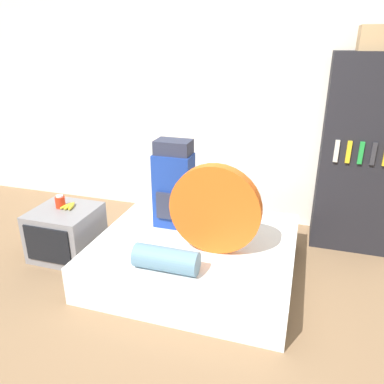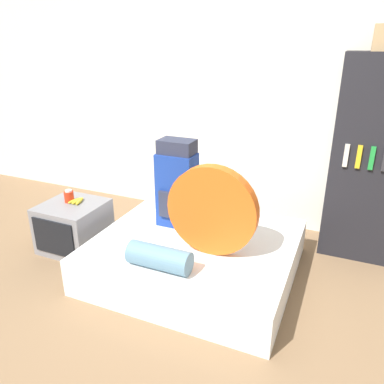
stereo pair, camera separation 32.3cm
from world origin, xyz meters
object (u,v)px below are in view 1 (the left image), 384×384
backpack (174,186)px  television (66,232)px  tent_bag (215,209)px  canister (60,202)px  sleeping_roll (166,259)px  cardboard_box (382,38)px  bookshelf (363,156)px

backpack → television: (-1.03, -0.31, -0.50)m
backpack → tent_bag: size_ratio=1.10×
canister → television: bearing=-39.6°
sleeping_roll → canister: (-1.29, 0.50, 0.12)m
backpack → television: 1.19m
tent_bag → television: (-1.52, 0.05, -0.48)m
backpack → cardboard_box: 2.26m
television → tent_bag: bearing=-1.9°
tent_bag → television: size_ratio=1.29×
tent_bag → sleeping_roll: tent_bag is taller
tent_bag → sleeping_roll: (-0.28, -0.40, -0.29)m
television → bookshelf: bookshelf is taller
cardboard_box → backpack: bearing=-154.2°
backpack → sleeping_roll: size_ratio=1.63×
backpack → canister: 1.13m
backpack → sleeping_roll: (0.21, -0.76, -0.31)m
canister → bookshelf: size_ratio=0.07×
television → bookshelf: size_ratio=0.31×
bookshelf → television: bearing=-158.0°
sleeping_roll → television: size_ratio=0.87×
backpack → canister: (-1.09, -0.26, -0.20)m
tent_bag → canister: bearing=176.5°
bookshelf → cardboard_box: size_ratio=5.08×
tent_bag → canister: (-1.58, 0.10, -0.17)m
tent_bag → television: 1.59m
sleeping_roll → backpack: bearing=105.2°
backpack → bookshelf: size_ratio=0.44×
backpack → sleeping_roll: backpack is taller
television → bookshelf: 3.02m
backpack → bookshelf: 1.88m
sleeping_roll → cardboard_box: 2.68m
backpack → tent_bag: (0.49, -0.36, -0.02)m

